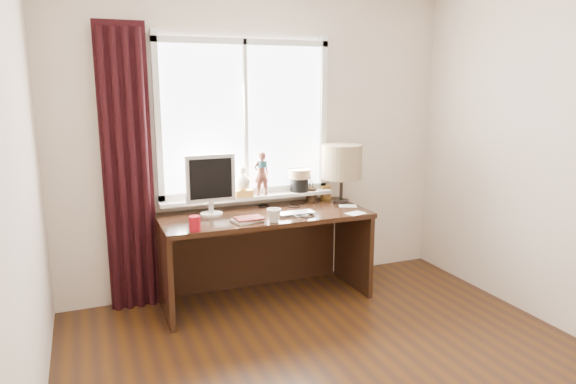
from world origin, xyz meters
name	(u,v)px	position (x,y,z in m)	size (l,w,h in m)	color
wall_back	(261,141)	(0.00, 2.00, 1.30)	(3.50, 2.60, 0.00)	beige
wall_left	(3,213)	(-1.75, 0.00, 1.30)	(4.00, 2.60, 0.00)	beige
laptop	(296,213)	(0.12, 1.50, 0.76)	(0.31, 0.20, 0.02)	silver
mug	(274,215)	(-0.12, 1.35, 0.81)	(0.11, 0.10, 0.11)	white
red_cup	(195,224)	(-0.74, 1.34, 0.80)	(0.08, 0.08, 0.11)	#9F0C17
window	(249,141)	(-0.13, 1.95, 1.31)	(1.52, 0.20, 1.40)	white
curtain	(128,172)	(-1.13, 1.91, 1.12)	(0.38, 0.09, 2.25)	black
desk	(261,239)	(-0.10, 1.73, 0.51)	(1.70, 0.70, 0.75)	#311C12
monitor	(210,181)	(-0.52, 1.75, 1.03)	(0.40, 0.18, 0.49)	beige
notebook_stack	(248,219)	(-0.30, 1.45, 0.77)	(0.25, 0.20, 0.03)	beige
brush_holder	(311,194)	(0.44, 1.89, 0.81)	(0.09, 0.09, 0.25)	black
icon_frame	(326,193)	(0.59, 1.90, 0.81)	(0.10, 0.03, 0.13)	gold
table_lamp	(342,163)	(0.65, 1.73, 1.11)	(0.35, 0.35, 0.52)	black
loose_papers	(336,211)	(0.48, 1.49, 0.75)	(0.63, 0.41, 0.00)	white
desk_cables	(291,210)	(0.14, 1.64, 0.75)	(0.39, 0.60, 0.01)	black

